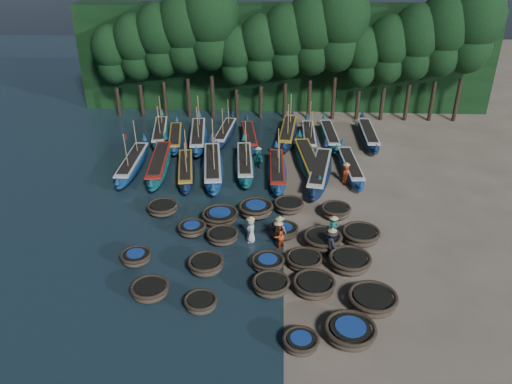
{
  "coord_description": "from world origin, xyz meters",
  "views": [
    {
      "loc": [
        -0.45,
        -26.02,
        16.31
      ],
      "look_at": [
        -1.79,
        2.19,
        1.3
      ],
      "focal_mm": 35.0,
      "sensor_mm": 36.0,
      "label": 1
    }
  ],
  "objects_px": {
    "fisherman_0": "(251,229)",
    "coracle_15": "(192,229)",
    "fisherman_5": "(258,158)",
    "coracle_9": "(372,300)",
    "long_boat_7": "(320,172)",
    "coracle_6": "(201,303)",
    "long_boat_15": "(309,137)",
    "coracle_14": "(350,262)",
    "long_boat_4": "(245,163)",
    "long_boat_2": "(186,170)",
    "coracle_19": "(361,235)",
    "coracle_21": "(220,216)",
    "long_boat_14": "(288,132)",
    "long_boat_0": "(133,164)",
    "fisherman_3": "(331,243)",
    "coracle_10": "(136,257)",
    "coracle_22": "(256,209)",
    "fisherman_2": "(278,235)",
    "long_boat_5": "(277,170)",
    "coracle_16": "(222,236)",
    "coracle_24": "(336,211)",
    "long_boat_12": "(225,133)",
    "coracle_5": "(150,290)",
    "long_boat_16": "(330,136)",
    "coracle_7": "(271,285)",
    "coracle_11": "(206,265)",
    "long_boat_11": "(198,136)",
    "coracle_8": "(314,285)",
    "long_boat_6": "(308,160)",
    "coracle_17": "(284,231)",
    "fisherman_1": "(333,228)",
    "long_boat_17": "(368,135)",
    "coracle_23": "(289,206)",
    "coracle_18": "(322,240)",
    "coracle_4": "(350,332)",
    "coracle_20": "(163,208)",
    "coracle_12": "(268,263)",
    "fisherman_4": "(280,229)",
    "long_boat_8": "(350,167)",
    "long_boat_10": "(175,138)",
    "long_boat_3": "(213,166)",
    "coracle_13": "(304,260)"
  },
  "relations": [
    {
      "from": "coracle_14",
      "to": "coracle_15",
      "type": "relative_size",
      "value": 1.55
    },
    {
      "from": "long_boat_16",
      "to": "fisherman_2",
      "type": "xyz_separation_m",
      "value": [
        -4.28,
        -16.45,
        0.41
      ]
    },
    {
      "from": "long_boat_7",
      "to": "long_boat_12",
      "type": "xyz_separation_m",
      "value": [
        -7.69,
        7.66,
        -0.09
      ]
    },
    {
      "from": "long_boat_0",
      "to": "long_boat_5",
      "type": "distance_m",
      "value": 10.92
    },
    {
      "from": "long_boat_10",
      "to": "long_boat_11",
      "type": "bearing_deg",
      "value": -1.68
    },
    {
      "from": "coracle_8",
      "to": "coracle_6",
      "type": "bearing_deg",
      "value": -164.24
    },
    {
      "from": "coracle_15",
      "to": "long_boat_2",
      "type": "relative_size",
      "value": 0.23
    },
    {
      "from": "long_boat_0",
      "to": "fisherman_2",
      "type": "height_order",
      "value": "long_boat_0"
    },
    {
      "from": "long_boat_4",
      "to": "fisherman_3",
      "type": "bearing_deg",
      "value": -68.41
    },
    {
      "from": "long_boat_10",
      "to": "fisherman_3",
      "type": "height_order",
      "value": "fisherman_3"
    },
    {
      "from": "long_boat_8",
      "to": "fisherman_2",
      "type": "xyz_separation_m",
      "value": [
        -5.3,
        -10.16,
        0.4
      ]
    },
    {
      "from": "long_boat_2",
      "to": "coracle_19",
      "type": "bearing_deg",
      "value": -44.8
    },
    {
      "from": "coracle_7",
      "to": "coracle_11",
      "type": "xyz_separation_m",
      "value": [
        -3.5,
        1.52,
        0.02
      ]
    },
    {
      "from": "fisherman_0",
      "to": "coracle_15",
      "type": "bearing_deg",
      "value": -104.44
    },
    {
      "from": "coracle_5",
      "to": "coracle_9",
      "type": "relative_size",
      "value": 0.8
    },
    {
      "from": "coracle_21",
      "to": "long_boat_14",
      "type": "bearing_deg",
      "value": 72.97
    },
    {
      "from": "coracle_16",
      "to": "coracle_24",
      "type": "relative_size",
      "value": 0.88
    },
    {
      "from": "coracle_15",
      "to": "long_boat_3",
      "type": "xyz_separation_m",
      "value": [
        0.21,
        8.32,
        0.22
      ]
    },
    {
      "from": "coracle_16",
      "to": "long_boat_11",
      "type": "xyz_separation_m",
      "value": [
        -3.71,
        15.1,
        0.21
      ]
    },
    {
      "from": "long_boat_11",
      "to": "long_boat_0",
      "type": "bearing_deg",
      "value": -132.51
    },
    {
      "from": "coracle_8",
      "to": "long_boat_6",
      "type": "height_order",
      "value": "long_boat_6"
    },
    {
      "from": "coracle_9",
      "to": "coracle_18",
      "type": "xyz_separation_m",
      "value": [
        -2.03,
        5.16,
        0.0
      ]
    },
    {
      "from": "long_boat_10",
      "to": "long_boat_15",
      "type": "xyz_separation_m",
      "value": [
        11.34,
        0.71,
        0.03
      ]
    },
    {
      "from": "coracle_23",
      "to": "long_boat_4",
      "type": "xyz_separation_m",
      "value": [
        -3.27,
        6.09,
        0.14
      ]
    },
    {
      "from": "coracle_5",
      "to": "long_boat_5",
      "type": "bearing_deg",
      "value": 66.01
    },
    {
      "from": "fisherman_0",
      "to": "fisherman_2",
      "type": "distance_m",
      "value": 1.72
    },
    {
      "from": "coracle_10",
      "to": "coracle_17",
      "type": "relative_size",
      "value": 1.04
    },
    {
      "from": "coracle_9",
      "to": "long_boat_7",
      "type": "bearing_deg",
      "value": 96.63
    },
    {
      "from": "coracle_16",
      "to": "long_boat_0",
      "type": "xyz_separation_m",
      "value": [
        -7.81,
        9.36,
        0.18
      ]
    },
    {
      "from": "coracle_13",
      "to": "long_boat_6",
      "type": "distance_m",
      "value": 12.69
    },
    {
      "from": "long_boat_4",
      "to": "fisherman_5",
      "type": "bearing_deg",
      "value": 11.07
    },
    {
      "from": "coracle_14",
      "to": "long_boat_10",
      "type": "bearing_deg",
      "value": 126.54
    },
    {
      "from": "coracle_4",
      "to": "coracle_20",
      "type": "bearing_deg",
      "value": 135.25
    },
    {
      "from": "coracle_11",
      "to": "fisherman_0",
      "type": "distance_m",
      "value": 3.77
    },
    {
      "from": "long_boat_12",
      "to": "long_boat_14",
      "type": "xyz_separation_m",
      "value": [
        5.44,
        0.15,
        0.08
      ]
    },
    {
      "from": "long_boat_7",
      "to": "long_boat_15",
      "type": "distance_m",
      "value": 7.04
    },
    {
      "from": "fisherman_1",
      "to": "long_boat_14",
      "type": "bearing_deg",
      "value": 116.68
    },
    {
      "from": "long_boat_17",
      "to": "coracle_24",
      "type": "bearing_deg",
      "value": -106.96
    },
    {
      "from": "long_boat_4",
      "to": "long_boat_15",
      "type": "relative_size",
      "value": 1.06
    },
    {
      "from": "coracle_10",
      "to": "coracle_22",
      "type": "height_order",
      "value": "coracle_22"
    },
    {
      "from": "coracle_15",
      "to": "coracle_22",
      "type": "distance_m",
      "value": 4.41
    },
    {
      "from": "fisherman_0",
      "to": "fisherman_5",
      "type": "relative_size",
      "value": 0.95
    },
    {
      "from": "coracle_10",
      "to": "fisherman_3",
      "type": "xyz_separation_m",
      "value": [
        10.68,
        1.11,
        0.54
      ]
    },
    {
      "from": "coracle_6",
      "to": "long_boat_15",
      "type": "bearing_deg",
      "value": 73.99
    },
    {
      "from": "coracle_6",
      "to": "long_boat_15",
      "type": "height_order",
      "value": "long_boat_15"
    },
    {
      "from": "long_boat_0",
      "to": "fisherman_3",
      "type": "xyz_separation_m",
      "value": [
        14.0,
        -10.6,
        0.37
      ]
    },
    {
      "from": "coracle_22",
      "to": "long_boat_16",
      "type": "distance_m",
      "value": 14.05
    },
    {
      "from": "coracle_12",
      "to": "fisherman_4",
      "type": "bearing_deg",
      "value": 76.78
    },
    {
      "from": "coracle_10",
      "to": "fisherman_2",
      "type": "relative_size",
      "value": 0.99
    },
    {
      "from": "long_boat_14",
      "to": "coracle_24",
      "type": "bearing_deg",
      "value": -72.28
    }
  ]
}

